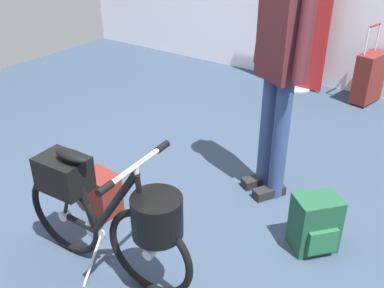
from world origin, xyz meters
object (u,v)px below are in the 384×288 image
(rolling_suitcase, at_px, (369,77))
(backpack_on_floor, at_px, (315,224))
(handbag_on_floor, at_px, (102,193))
(floor_banner_stand, at_px, (303,21))
(folding_bike_foreground, at_px, (109,213))
(visitor_near_wall, at_px, (282,51))

(rolling_suitcase, relative_size, backpack_on_floor, 2.26)
(rolling_suitcase, xyz_separation_m, handbag_on_floor, (-0.93, -3.00, -0.14))
(floor_banner_stand, distance_m, handbag_on_floor, 3.04)
(folding_bike_foreground, bearing_deg, rolling_suitcase, 82.43)
(folding_bike_foreground, bearing_deg, backpack_on_floor, 45.28)
(visitor_near_wall, bearing_deg, rolling_suitcase, 87.16)
(floor_banner_stand, relative_size, handbag_on_floor, 5.81)
(visitor_near_wall, bearing_deg, floor_banner_stand, 108.19)
(floor_banner_stand, xyz_separation_m, backpack_on_floor, (1.19, -2.49, -0.60))
(floor_banner_stand, bearing_deg, rolling_suitcase, 1.84)
(folding_bike_foreground, distance_m, handbag_on_floor, 0.68)
(rolling_suitcase, bearing_deg, floor_banner_stand, -178.16)
(backpack_on_floor, bearing_deg, handbag_on_floor, -160.13)
(visitor_near_wall, height_order, rolling_suitcase, visitor_near_wall)
(handbag_on_floor, bearing_deg, visitor_near_wall, 47.63)
(folding_bike_foreground, xyz_separation_m, backpack_on_floor, (0.86, 0.87, -0.25))
(rolling_suitcase, bearing_deg, backpack_on_floor, -80.80)
(handbag_on_floor, bearing_deg, floor_banner_stand, 87.21)
(folding_bike_foreground, height_order, handbag_on_floor, folding_bike_foreground)
(rolling_suitcase, height_order, handbag_on_floor, rolling_suitcase)
(floor_banner_stand, height_order, folding_bike_foreground, floor_banner_stand)
(floor_banner_stand, height_order, rolling_suitcase, floor_banner_stand)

